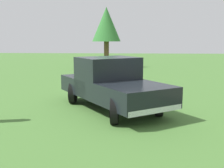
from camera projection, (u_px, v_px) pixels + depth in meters
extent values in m
plane|color=#477533|center=(109.00, 106.00, 10.25)|extent=(80.00, 80.00, 0.00)
cylinder|color=black|center=(159.00, 104.00, 8.87)|extent=(0.81, 0.22, 0.81)
cylinder|color=black|center=(114.00, 110.00, 8.03)|extent=(0.81, 0.22, 0.81)
cylinder|color=black|center=(110.00, 89.00, 11.52)|extent=(0.81, 0.22, 0.81)
cylinder|color=black|center=(73.00, 93.00, 10.68)|extent=(0.81, 0.22, 0.81)
cube|color=black|center=(136.00, 95.00, 8.48)|extent=(2.73, 2.73, 0.64)
cube|color=black|center=(108.00, 77.00, 9.91)|extent=(2.40, 2.51, 1.40)
cube|color=slate|center=(108.00, 65.00, 9.84)|extent=(2.12, 2.25, 0.48)
cube|color=black|center=(96.00, 84.00, 10.80)|extent=(3.05, 2.95, 0.60)
cube|color=silver|center=(155.00, 110.00, 7.74)|extent=(1.17, 1.63, 0.16)
cylinder|color=brown|center=(106.00, 55.00, 24.17)|extent=(0.43, 0.43, 2.29)
cone|color=#337533|center=(106.00, 24.00, 23.75)|extent=(2.47, 2.47, 2.93)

